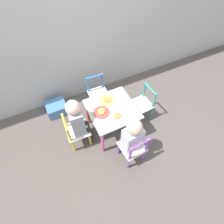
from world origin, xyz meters
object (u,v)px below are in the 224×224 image
(chair_teal, at_px, (143,104))
(child_front, at_px, (132,136))
(plate_left, at_px, (101,112))
(chair_yellow, at_px, (76,131))
(chair_purple, at_px, (133,149))
(storage_bin, at_px, (57,108))
(plate_back, at_px, (107,100))
(kids_table, at_px, (112,112))
(plate_front, at_px, (117,116))
(chair_blue, at_px, (98,94))
(child_left, at_px, (78,120))

(chair_teal, bearing_deg, child_front, -48.81)
(chair_teal, height_order, plate_left, chair_teal)
(chair_yellow, bearing_deg, chair_purple, -131.48)
(chair_teal, height_order, storage_bin, chair_teal)
(chair_teal, bearing_deg, chair_purple, -44.83)
(plate_back, bearing_deg, kids_table, -90.00)
(child_front, xyz_separation_m, plate_front, (-0.03, 0.27, 0.03))
(chair_blue, xyz_separation_m, child_left, (-0.42, -0.45, 0.20))
(chair_purple, distance_m, storage_bin, 1.25)
(chair_purple, distance_m, plate_left, 0.54)
(child_left, height_order, storage_bin, child_left)
(chair_blue, distance_m, plate_left, 0.54)
(child_left, xyz_separation_m, storage_bin, (-0.17, 0.59, -0.37))
(plate_front, bearing_deg, storage_bin, 127.98)
(plate_left, bearing_deg, chair_purple, -70.28)
(child_front, relative_size, plate_left, 3.81)
(chair_teal, distance_m, child_front, 0.65)
(plate_front, bearing_deg, chair_purple, -84.07)
(chair_teal, distance_m, child_left, 0.90)
(chair_blue, height_order, plate_left, chair_blue)
(kids_table, height_order, chair_yellow, chair_yellow)
(kids_table, relative_size, chair_teal, 1.08)
(chair_blue, relative_size, child_left, 0.66)
(child_left, bearing_deg, kids_table, -90.00)
(plate_front, relative_size, storage_bin, 0.63)
(chair_yellow, height_order, plate_left, chair_yellow)
(chair_yellow, xyz_separation_m, child_front, (0.50, -0.43, 0.18))
(chair_yellow, relative_size, child_left, 0.66)
(chair_blue, bearing_deg, plate_front, -89.71)
(chair_teal, xyz_separation_m, plate_back, (-0.47, 0.10, 0.21))
(plate_back, bearing_deg, chair_yellow, -166.78)
(chair_blue, xyz_separation_m, plate_left, (-0.14, -0.47, 0.21))
(child_front, bearing_deg, storage_bin, -63.29)
(chair_purple, relative_size, child_left, 0.66)
(plate_front, xyz_separation_m, plate_back, (0.00, 0.27, 0.00))
(chair_yellow, bearing_deg, child_front, -127.99)
(chair_purple, bearing_deg, child_left, -51.95)
(child_left, bearing_deg, chair_purple, -134.91)
(storage_bin, bearing_deg, child_left, -73.82)
(chair_teal, relative_size, plate_front, 2.93)
(kids_table, height_order, plate_front, plate_front)
(chair_yellow, height_order, storage_bin, chair_yellow)
(kids_table, distance_m, chair_teal, 0.49)
(child_front, distance_m, plate_front, 0.28)
(kids_table, height_order, storage_bin, kids_table)
(chair_teal, distance_m, plate_left, 0.64)
(plate_back, bearing_deg, chair_blue, 88.17)
(kids_table, xyz_separation_m, storage_bin, (-0.58, 0.61, -0.30))
(kids_table, distance_m, storage_bin, 0.89)
(kids_table, height_order, chair_blue, chair_blue)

